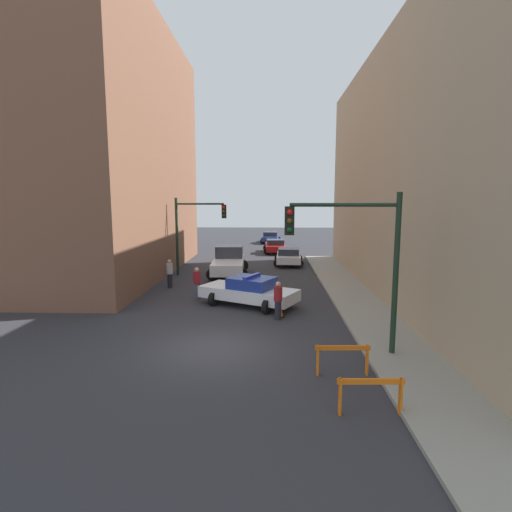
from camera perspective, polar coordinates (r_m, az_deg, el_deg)
name	(u,v)px	position (r m, az deg, el deg)	size (l,w,h in m)	color
ground_plane	(215,348)	(14.21, -5.90, -12.93)	(120.00, 120.00, 0.00)	#2D2D33
sidewalk_right	(396,349)	(14.70, 19.41, -12.39)	(2.40, 44.00, 0.12)	gray
building_corner_left	(65,152)	(30.66, -25.61, 13.24)	(14.00, 20.00, 16.52)	brown
building_right	(497,170)	(24.10, 31.16, 10.45)	(12.00, 28.00, 13.13)	tan
traffic_light_near	(360,249)	(13.04, 14.59, 0.96)	(3.64, 0.35, 5.20)	black
traffic_light_far	(193,225)	(27.09, -9.01, 4.40)	(3.44, 0.35, 5.20)	black
police_car	(249,291)	(19.27, -0.97, -5.01)	(5.02, 3.80, 1.52)	white
white_truck	(229,262)	(27.11, -3.91, -0.81)	(2.81, 5.49, 1.90)	silver
parked_car_near	(288,256)	(31.44, 4.66, -0.02)	(2.39, 4.37, 1.31)	silver
parked_car_mid	(275,246)	(38.31, 2.76, 1.45)	(2.39, 4.37, 1.31)	maroon
parked_car_far	(271,237)	(47.29, 2.11, 2.72)	(2.50, 4.43, 1.31)	navy
pedestrian_crossing	(197,283)	(20.68, -8.43, -3.80)	(0.50, 0.50, 1.66)	#474C66
pedestrian_corner	(170,273)	(23.62, -12.23, -2.41)	(0.46, 0.46, 1.66)	black
pedestrian_sidewalk	(278,300)	(17.04, 3.16, -6.29)	(0.46, 0.46, 1.66)	black
barrier_front	(371,390)	(10.32, 16.05, -17.91)	(1.60, 0.22, 0.90)	orange
barrier_mid	(343,355)	(12.18, 12.26, -13.64)	(1.60, 0.23, 0.90)	orange
traffic_cone	(280,310)	(17.60, 3.46, -7.66)	(0.36, 0.36, 0.66)	black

